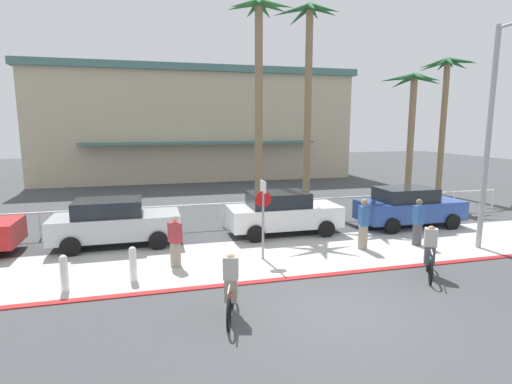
{
  "coord_description": "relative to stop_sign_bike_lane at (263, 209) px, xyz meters",
  "views": [
    {
      "loc": [
        -4.06,
        -7.97,
        4.29
      ],
      "look_at": [
        -0.35,
        6.0,
        1.87
      ],
      "focal_mm": 28.24,
      "sensor_mm": 36.0,
      "label": 1
    }
  ],
  "objects": [
    {
      "name": "pedestrian_0",
      "position": [
        3.66,
        0.14,
        -0.84
      ],
      "size": [
        0.37,
        0.44,
        1.79
      ],
      "color": "gray",
      "rests_on": "ground"
    },
    {
      "name": "palm_tree_2",
      "position": [
        10.51,
        7.43,
        3.65
      ],
      "size": [
        3.49,
        3.05,
        7.05
      ],
      "color": "#846B4C",
      "rests_on": "ground"
    },
    {
      "name": "rail_fence",
      "position": [
        0.65,
        4.48,
        -0.84
      ],
      "size": [
        25.81,
        0.08,
        1.04
      ],
      "color": "white",
      "rests_on": "ground"
    },
    {
      "name": "car_blue_3",
      "position": [
        7.12,
        2.48,
        -0.81
      ],
      "size": [
        4.4,
        2.02,
        1.69
      ],
      "color": "#284793",
      "rests_on": "ground"
    },
    {
      "name": "bollard_2",
      "position": [
        -3.97,
        -0.87,
        -1.16
      ],
      "size": [
        0.2,
        0.2,
        1.0
      ],
      "color": "white",
      "rests_on": "ground"
    },
    {
      "name": "car_white_2",
      "position": [
        1.6,
        2.77,
        -0.81
      ],
      "size": [
        4.4,
        2.02,
        1.69
      ],
      "color": "white",
      "rests_on": "ground"
    },
    {
      "name": "bollard_0",
      "position": [
        -5.67,
        -1.15,
        -1.16
      ],
      "size": [
        0.2,
        0.2,
        1.0
      ],
      "color": "white",
      "rests_on": "ground"
    },
    {
      "name": "streetlight_curb",
      "position": [
        7.69,
        -1.0,
        2.6
      ],
      "size": [
        0.24,
        2.54,
        7.5
      ],
      "color": "#9EA0A5",
      "rests_on": "ground"
    },
    {
      "name": "palm_tree_3",
      "position": [
        13.97,
        9.07,
        4.65
      ],
      "size": [
        3.17,
        3.39,
        8.26
      ],
      "color": "#846B4C",
      "rests_on": "ground"
    },
    {
      "name": "stop_sign_bike_lane",
      "position": [
        0.0,
        0.0,
        0.0
      ],
      "size": [
        0.52,
        0.56,
        2.56
      ],
      "color": "gray",
      "rests_on": "ground"
    },
    {
      "name": "pedestrian_2",
      "position": [
        -2.76,
        0.02,
        -0.93
      ],
      "size": [
        0.44,
        0.48,
        1.62
      ],
      "color": "gray",
      "rests_on": "ground"
    },
    {
      "name": "ground_plane",
      "position": [
        0.65,
        5.98,
        -1.68
      ],
      "size": [
        80.0,
        80.0,
        0.0
      ],
      "primitive_type": "plane",
      "color": "#424447"
    },
    {
      "name": "car_silver_1",
      "position": [
        -4.7,
        2.81,
        -0.81
      ],
      "size": [
        4.4,
        2.02,
        1.69
      ],
      "color": "#B2B7BC",
      "rests_on": "ground"
    },
    {
      "name": "palm_tree_0",
      "position": [
        1.53,
        6.13,
        5.27
      ],
      "size": [
        2.91,
        2.84,
        9.79
      ],
      "color": "#846B4C",
      "rests_on": "ground"
    },
    {
      "name": "cyclist_teal_0",
      "position": [
        4.22,
        -2.6,
        -0.98
      ],
      "size": [
        1.06,
        1.54,
        1.5
      ],
      "color": "black",
      "rests_on": "ground"
    },
    {
      "name": "curb_paint",
      "position": [
        0.65,
        -1.82,
        -1.66
      ],
      "size": [
        44.0,
        0.24,
        0.03
      ],
      "primitive_type": "cube",
      "color": "maroon",
      "rests_on": "ground"
    },
    {
      "name": "pedestrian_1",
      "position": [
        5.77,
        0.04,
        -0.89
      ],
      "size": [
        0.36,
        0.43,
        1.7
      ],
      "color": "#4C4C51",
      "rests_on": "ground"
    },
    {
      "name": "sidewalk_strip",
      "position": [
        0.65,
        0.18,
        -1.67
      ],
      "size": [
        44.0,
        4.0,
        0.02
      ],
      "primitive_type": "cube",
      "color": "beige",
      "rests_on": "ground"
    },
    {
      "name": "cyclist_red_1",
      "position": [
        -1.76,
        -3.56,
        -0.98
      ],
      "size": [
        0.54,
        1.77,
        1.5
      ],
      "color": "black",
      "rests_on": "ground"
    },
    {
      "name": "palm_tree_1",
      "position": [
        4.41,
        7.39,
        5.59
      ],
      "size": [
        3.21,
        3.39,
        10.14
      ],
      "color": "#846B4C",
      "rests_on": "ground"
    },
    {
      "name": "building_backdrop",
      "position": [
        0.38,
        22.08,
        2.65
      ],
      "size": [
        24.72,
        9.61,
        8.62
      ],
      "color": "#BCAD8E",
      "rests_on": "ground"
    }
  ]
}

